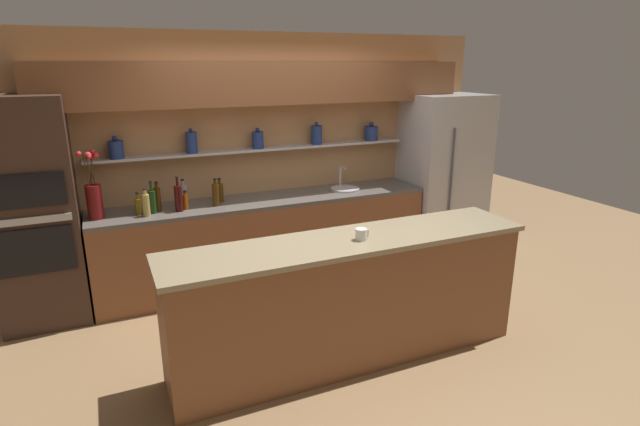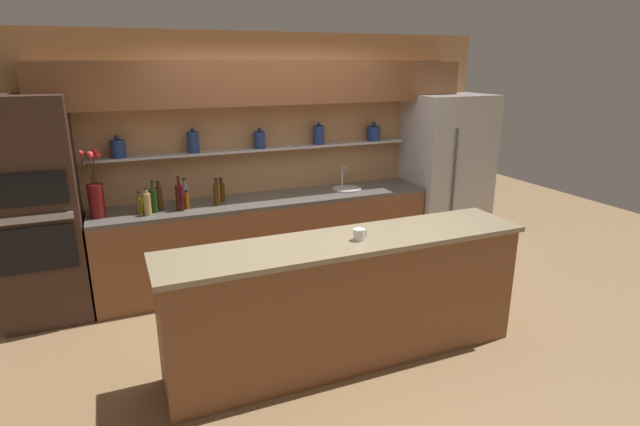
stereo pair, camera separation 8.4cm
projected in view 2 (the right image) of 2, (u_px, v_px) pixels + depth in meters
name	position (u px, v px, depth m)	size (l,w,h in m)	color
ground_plane	(323.00, 329.00, 4.47)	(12.00, 12.00, 0.00)	olive
back_wall_unit	(267.00, 134.00, 5.37)	(5.20, 0.44, 2.60)	tan
back_counter_unit	(269.00, 239.00, 5.39)	(3.52, 0.62, 0.92)	brown
island_counter	(347.00, 300.00, 3.91)	(2.89, 0.61, 1.02)	brown
refrigerator	(446.00, 176.00, 6.05)	(0.93, 0.73, 1.94)	#B7B7BC
oven_tower	(37.00, 212.00, 4.42)	(0.71, 0.64, 2.04)	#3D281E
flower_vase	(96.00, 195.00, 4.56)	(0.18, 0.15, 0.63)	maroon
sink_fixture	(347.00, 188.00, 5.60)	(0.33, 0.33, 0.25)	#B7B7BC
bottle_spirit_0	(147.00, 204.00, 4.65)	(0.07, 0.07, 0.27)	tan
bottle_spirit_1	(159.00, 198.00, 4.82)	(0.06, 0.06, 0.28)	#4C2D0C
bottle_oil_2	(140.00, 205.00, 4.69)	(0.06, 0.06, 0.22)	brown
bottle_spirit_3	(185.00, 194.00, 4.96)	(0.07, 0.07, 0.28)	gray
bottle_wine_4	(180.00, 197.00, 4.79)	(0.08, 0.08, 0.34)	#380C0C
bottle_wine_5	(154.00, 200.00, 4.74)	(0.07, 0.07, 0.31)	#193814
bottle_spirit_6	(217.00, 194.00, 4.97)	(0.07, 0.07, 0.28)	#4C2D0C
bottle_sauce_7	(187.00, 201.00, 4.87)	(0.05, 0.05, 0.19)	#9E4C0A
bottle_spirit_8	(221.00, 192.00, 5.13)	(0.07, 0.07, 0.24)	#4C2D0C
coffee_mug	(359.00, 235.00, 3.72)	(0.11, 0.09, 0.09)	silver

